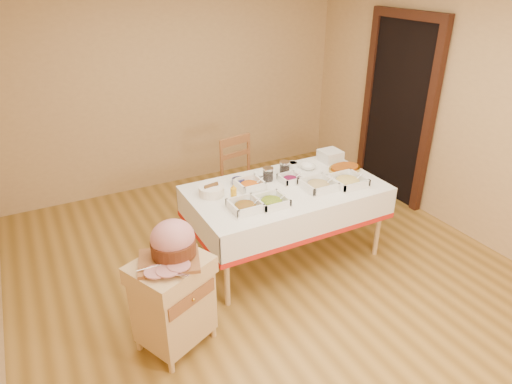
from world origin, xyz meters
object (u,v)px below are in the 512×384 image
butcher_cart (173,299)px  preserve_jar_right (285,168)px  ham_on_board (172,243)px  mustard_bottle (234,194)px  dining_table (286,202)px  bread_basket (212,191)px  dining_chair (243,180)px  plate_stack (330,156)px  brass_platter (345,168)px  preserve_jar_left (268,175)px

butcher_cart → preserve_jar_right: preserve_jar_right is taller
ham_on_board → mustard_bottle: bearing=37.1°
dining_table → bread_basket: 0.73m
dining_chair → ham_on_board: ham_on_board is taller
plate_stack → brass_platter: size_ratio=0.60×
butcher_cart → brass_platter: bearing=18.5°
ham_on_board → mustard_bottle: ham_on_board is taller
bread_basket → dining_chair: bearing=45.8°
brass_platter → dining_chair: bearing=134.1°
dining_table → preserve_jar_right: (0.14, 0.27, 0.22)m
plate_stack → dining_table: bearing=-156.2°
dining_table → brass_platter: 0.76m
brass_platter → preserve_jar_right: bearing=160.6°
plate_stack → dining_chair: bearing=146.4°
dining_chair → mustard_bottle: 1.09m
bread_basket → brass_platter: bread_basket is taller
ham_on_board → plate_stack: 2.26m
dining_chair → preserve_jar_right: dining_chair is taller
plate_stack → brass_platter: 0.27m
butcher_cart → preserve_jar_left: (1.28, 0.85, 0.39)m
preserve_jar_left → bread_basket: 0.60m
ham_on_board → brass_platter: ham_on_board is taller
preserve_jar_left → butcher_cart: bearing=-146.3°
bread_basket → preserve_jar_left: bearing=2.9°
preserve_jar_left → mustard_bottle: bearing=-152.5°
dining_table → bread_basket: bread_basket is taller
butcher_cart → mustard_bottle: (0.79, 0.60, 0.41)m
ham_on_board → preserve_jar_right: (1.45, 0.87, -0.06)m
dining_table → preserve_jar_right: bearing=61.7°
butcher_cart → preserve_jar_right: (1.50, 0.91, 0.39)m
dining_table → bread_basket: size_ratio=7.84×
preserve_jar_right → preserve_jar_left: bearing=-166.1°
dining_chair → preserve_jar_right: 0.69m
mustard_bottle → preserve_jar_right: bearing=23.6°
dining_chair → butcher_cart: bearing=-131.6°
dining_chair → dining_table: bearing=-87.8°
ham_on_board → preserve_jar_left: size_ratio=3.39×
dining_chair → plate_stack: bearing=-33.6°
plate_stack → ham_on_board: bearing=-155.6°
dining_chair → brass_platter: bearing=-45.9°
butcher_cart → preserve_jar_left: preserve_jar_left is taller
butcher_cart → mustard_bottle: bearing=37.1°
butcher_cart → bread_basket: bread_basket is taller
preserve_jar_left → bread_basket: bearing=-177.1°
brass_platter → preserve_jar_left: bearing=169.3°
butcher_cart → preserve_jar_right: bearing=31.2°
dining_chair → preserve_jar_left: (-0.05, -0.64, 0.33)m
dining_table → mustard_bottle: mustard_bottle is taller
butcher_cart → ham_on_board: ham_on_board is taller
dining_table → mustard_bottle: (-0.57, -0.04, 0.24)m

